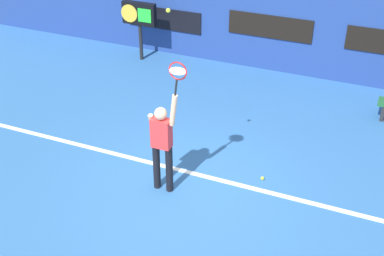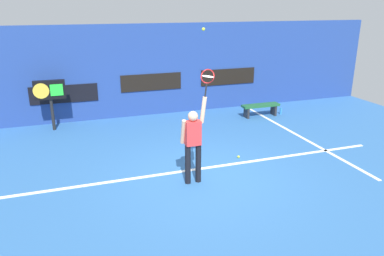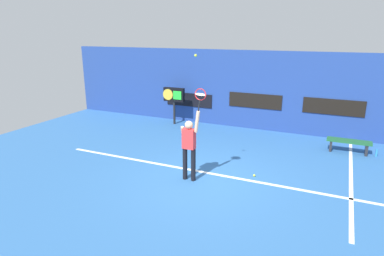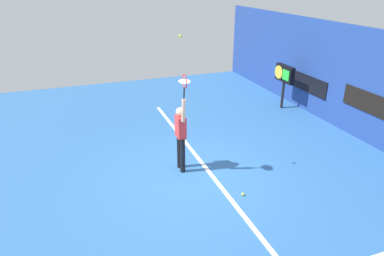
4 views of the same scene
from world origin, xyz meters
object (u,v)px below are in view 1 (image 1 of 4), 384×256
Objects in this scene: tennis_racket at (178,73)px; scoreboard_clock at (139,16)px; tennis_ball at (168,10)px; tennis_player at (162,142)px; spare_ball at (262,178)px.

scoreboard_clock is at bearing 124.04° from tennis_racket.
tennis_racket is 0.38× the size of scoreboard_clock.
scoreboard_clock is (-3.25, 5.02, -2.15)m from tennis_ball.
tennis_player reaches higher than spare_ball.
tennis_ball is 3.77m from spare_ball.
tennis_ball is at bearing -12.64° from tennis_player.
tennis_racket is at bearing 19.76° from tennis_ball.
tennis_racket is 1.01m from tennis_ball.
tennis_racket is 2.85m from spare_ball.
tennis_player is 2.40m from tennis_ball.
tennis_ball is 1.00× the size of spare_ball.
scoreboard_clock reaches higher than spare_ball.
spare_ball is (1.60, 0.94, -0.98)m from tennis_player.
tennis_player is at bearing -58.55° from scoreboard_clock.
tennis_player is 5.84m from scoreboard_clock.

